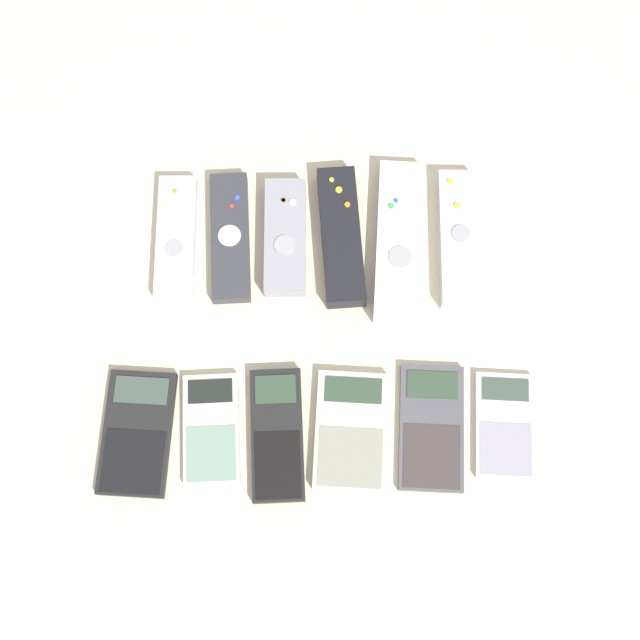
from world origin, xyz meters
name	(u,v)px	position (x,y,z in m)	size (l,w,h in m)	color
ground_plane	(320,345)	(0.00, 0.00, 0.00)	(3.00, 3.00, 0.00)	beige
remote_0	(178,238)	(-0.18, 0.14, 0.01)	(0.05, 0.17, 0.02)	white
remote_1	(232,237)	(-0.11, 0.14, 0.01)	(0.06, 0.17, 0.02)	#333338
remote_2	(287,237)	(-0.04, 0.14, 0.01)	(0.05, 0.15, 0.03)	gray
remote_3	(342,237)	(0.03, 0.14, 0.01)	(0.06, 0.19, 0.03)	black
remote_4	(401,241)	(0.10, 0.13, 0.01)	(0.07, 0.22, 0.03)	silver
remote_5	(461,239)	(0.18, 0.14, 0.01)	(0.05, 0.18, 0.03)	#B7B7BC
calculator_0	(139,433)	(-0.22, -0.11, 0.01)	(0.09, 0.16, 0.01)	black
calculator_1	(213,429)	(-0.13, -0.11, 0.01)	(0.07, 0.13, 0.01)	beige
calculator_2	(279,435)	(-0.05, -0.11, 0.01)	(0.07, 0.16, 0.02)	black
calculator_3	(353,431)	(0.04, -0.11, 0.01)	(0.09, 0.15, 0.02)	beige
calculator_4	(433,428)	(0.13, -0.11, 0.01)	(0.08, 0.16, 0.01)	#4C4C51
calculator_5	(506,425)	(0.22, -0.10, 0.01)	(0.08, 0.13, 0.01)	silver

